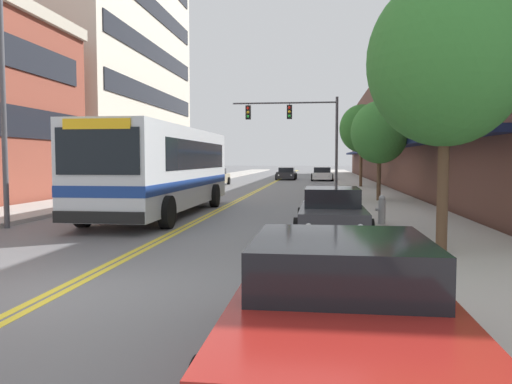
{
  "coord_description": "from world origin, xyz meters",
  "views": [
    {
      "loc": [
        4.05,
        -7.16,
        2.08
      ],
      "look_at": [
        -0.2,
        26.63,
        -0.15
      ],
      "focal_mm": 35.0,
      "sensor_mm": 36.0,
      "label": 1
    }
  ],
  "objects_px": {
    "car_beige_parked_left_mid": "(214,177)",
    "car_charcoal_moving_lead": "(286,174)",
    "car_slate_blue_parked_left_near": "(191,182)",
    "street_lamp_left_near": "(10,82)",
    "street_tree_right_mid": "(380,132)",
    "city_bus": "(164,166)",
    "car_dark_grey_parked_right_far": "(332,213)",
    "traffic_signal_mast": "(299,124)",
    "car_red_parked_right_foreground": "(341,314)",
    "street_tree_right_near": "(446,61)",
    "street_tree_right_far": "(361,129)",
    "fire_hydrant": "(382,210)",
    "car_white_parked_right_mid": "(322,174)"
  },
  "relations": [
    {
      "from": "car_red_parked_right_foreground",
      "to": "street_tree_right_mid",
      "type": "bearing_deg",
      "value": 82.38
    },
    {
      "from": "car_red_parked_right_foreground",
      "to": "street_tree_right_mid",
      "type": "distance_m",
      "value": 19.93
    },
    {
      "from": "street_lamp_left_near",
      "to": "traffic_signal_mast",
      "type": "bearing_deg",
      "value": 67.9
    },
    {
      "from": "car_beige_parked_left_mid",
      "to": "street_tree_right_mid",
      "type": "height_order",
      "value": "street_tree_right_mid"
    },
    {
      "from": "car_beige_parked_left_mid",
      "to": "car_white_parked_right_mid",
      "type": "xyz_separation_m",
      "value": [
        8.73,
        10.29,
        -0.03
      ]
    },
    {
      "from": "car_slate_blue_parked_left_near",
      "to": "car_dark_grey_parked_right_far",
      "type": "relative_size",
      "value": 1.07
    },
    {
      "from": "street_tree_right_mid",
      "to": "street_lamp_left_near",
      "type": "bearing_deg",
      "value": -139.28
    },
    {
      "from": "street_lamp_left_near",
      "to": "fire_hydrant",
      "type": "distance_m",
      "value": 11.72
    },
    {
      "from": "city_bus",
      "to": "traffic_signal_mast",
      "type": "distance_m",
      "value": 15.77
    },
    {
      "from": "city_bus",
      "to": "car_dark_grey_parked_right_far",
      "type": "height_order",
      "value": "city_bus"
    },
    {
      "from": "car_red_parked_right_foreground",
      "to": "car_dark_grey_parked_right_far",
      "type": "relative_size",
      "value": 0.97
    },
    {
      "from": "city_bus",
      "to": "street_tree_right_mid",
      "type": "relative_size",
      "value": 2.39
    },
    {
      "from": "car_beige_parked_left_mid",
      "to": "car_charcoal_moving_lead",
      "type": "distance_m",
      "value": 13.17
    },
    {
      "from": "street_lamp_left_near",
      "to": "street_tree_right_near",
      "type": "height_order",
      "value": "street_lamp_left_near"
    },
    {
      "from": "car_slate_blue_parked_left_near",
      "to": "traffic_signal_mast",
      "type": "bearing_deg",
      "value": 9.26
    },
    {
      "from": "car_white_parked_right_mid",
      "to": "street_tree_right_far",
      "type": "height_order",
      "value": "street_tree_right_far"
    },
    {
      "from": "car_beige_parked_left_mid",
      "to": "car_red_parked_right_foreground",
      "type": "height_order",
      "value": "car_beige_parked_left_mid"
    },
    {
      "from": "city_bus",
      "to": "car_charcoal_moving_lead",
      "type": "xyz_separation_m",
      "value": [
        2.52,
        33.19,
        -1.23
      ]
    },
    {
      "from": "street_tree_right_near",
      "to": "car_beige_parked_left_mid",
      "type": "bearing_deg",
      "value": 111.07
    },
    {
      "from": "city_bus",
      "to": "street_tree_right_mid",
      "type": "xyz_separation_m",
      "value": [
        8.67,
        5.9,
        1.53
      ]
    },
    {
      "from": "traffic_signal_mast",
      "to": "street_tree_right_mid",
      "type": "bearing_deg",
      "value": -65.31
    },
    {
      "from": "street_lamp_left_near",
      "to": "street_tree_right_mid",
      "type": "relative_size",
      "value": 1.57
    },
    {
      "from": "car_charcoal_moving_lead",
      "to": "traffic_signal_mast",
      "type": "height_order",
      "value": "traffic_signal_mast"
    },
    {
      "from": "car_beige_parked_left_mid",
      "to": "car_charcoal_moving_lead",
      "type": "height_order",
      "value": "car_beige_parked_left_mid"
    },
    {
      "from": "street_tree_right_near",
      "to": "traffic_signal_mast",
      "type": "bearing_deg",
      "value": 99.84
    },
    {
      "from": "car_white_parked_right_mid",
      "to": "street_lamp_left_near",
      "type": "height_order",
      "value": "street_lamp_left_near"
    },
    {
      "from": "car_red_parked_right_foreground",
      "to": "street_tree_right_mid",
      "type": "relative_size",
      "value": 0.9
    },
    {
      "from": "city_bus",
      "to": "car_red_parked_right_foreground",
      "type": "height_order",
      "value": "city_bus"
    },
    {
      "from": "traffic_signal_mast",
      "to": "fire_hydrant",
      "type": "bearing_deg",
      "value": -79.92
    },
    {
      "from": "car_beige_parked_left_mid",
      "to": "car_red_parked_right_foreground",
      "type": "bearing_deg",
      "value": -76.06
    },
    {
      "from": "car_red_parked_right_foreground",
      "to": "street_tree_right_near",
      "type": "distance_m",
      "value": 7.49
    },
    {
      "from": "car_dark_grey_parked_right_far",
      "to": "traffic_signal_mast",
      "type": "relative_size",
      "value": 0.63
    },
    {
      "from": "traffic_signal_mast",
      "to": "street_tree_right_mid",
      "type": "relative_size",
      "value": 1.48
    },
    {
      "from": "car_dark_grey_parked_right_far",
      "to": "traffic_signal_mast",
      "type": "distance_m",
      "value": 19.83
    },
    {
      "from": "street_tree_right_near",
      "to": "street_tree_right_mid",
      "type": "xyz_separation_m",
      "value": [
        0.25,
        13.37,
        -0.75
      ]
    },
    {
      "from": "street_tree_right_far",
      "to": "street_tree_right_near",
      "type": "bearing_deg",
      "value": -90.96
    },
    {
      "from": "car_slate_blue_parked_left_near",
      "to": "car_charcoal_moving_lead",
      "type": "xyz_separation_m",
      "value": [
        5.02,
        19.46,
        -0.03
      ]
    },
    {
      "from": "city_bus",
      "to": "street_tree_right_mid",
      "type": "height_order",
      "value": "street_tree_right_mid"
    },
    {
      "from": "car_red_parked_right_foreground",
      "to": "car_dark_grey_parked_right_far",
      "type": "distance_m",
      "value": 9.16
    },
    {
      "from": "car_red_parked_right_foreground",
      "to": "car_white_parked_right_mid",
      "type": "xyz_separation_m",
      "value": [
        0.11,
        45.0,
        -0.02
      ]
    },
    {
      "from": "fire_hydrant",
      "to": "car_red_parked_right_foreground",
      "type": "bearing_deg",
      "value": -98.96
    },
    {
      "from": "traffic_signal_mast",
      "to": "street_tree_right_near",
      "type": "bearing_deg",
      "value": -80.16
    },
    {
      "from": "car_white_parked_right_mid",
      "to": "car_dark_grey_parked_right_far",
      "type": "bearing_deg",
      "value": -89.93
    },
    {
      "from": "car_slate_blue_parked_left_near",
      "to": "car_white_parked_right_mid",
      "type": "xyz_separation_m",
      "value": [
        8.66,
        17.6,
        -0.01
      ]
    },
    {
      "from": "traffic_signal_mast",
      "to": "street_tree_right_far",
      "type": "relative_size",
      "value": 1.19
    },
    {
      "from": "city_bus",
      "to": "car_beige_parked_left_mid",
      "type": "distance_m",
      "value": 21.23
    },
    {
      "from": "car_charcoal_moving_lead",
      "to": "street_tree_right_near",
      "type": "height_order",
      "value": "street_tree_right_near"
    },
    {
      "from": "car_slate_blue_parked_left_near",
      "to": "car_beige_parked_left_mid",
      "type": "height_order",
      "value": "car_beige_parked_left_mid"
    },
    {
      "from": "street_lamp_left_near",
      "to": "car_red_parked_right_foreground",
      "type": "bearing_deg",
      "value": -44.86
    },
    {
      "from": "street_tree_right_mid",
      "to": "fire_hydrant",
      "type": "relative_size",
      "value": 5.38
    }
  ]
}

